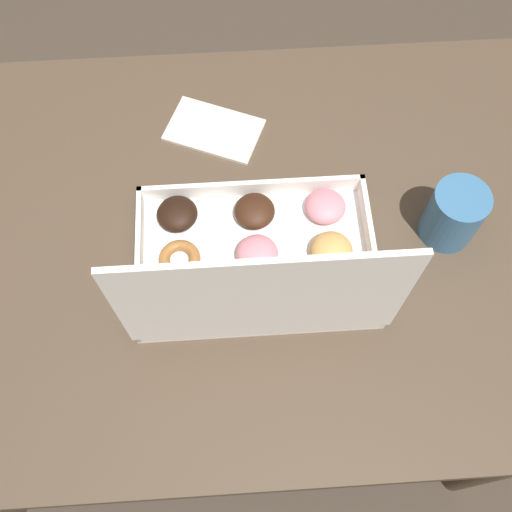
% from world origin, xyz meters
% --- Properties ---
extents(ground_plane, '(8.00, 8.00, 0.00)m').
position_xyz_m(ground_plane, '(0.00, 0.00, 0.00)').
color(ground_plane, '#42382D').
extents(dining_table, '(1.18, 0.77, 0.74)m').
position_xyz_m(dining_table, '(0.00, 0.00, 0.63)').
color(dining_table, '#4C3D2D').
rests_on(dining_table, ground_plane).
extents(donut_box, '(0.36, 0.25, 0.27)m').
position_xyz_m(donut_box, '(-0.07, 0.08, 0.79)').
color(donut_box, white).
rests_on(donut_box, dining_table).
extents(coffee_mug, '(0.08, 0.08, 0.10)m').
position_xyz_m(coffee_mug, '(-0.37, 0.01, 0.79)').
color(coffee_mug, teal).
rests_on(coffee_mug, dining_table).
extents(paper_napkin, '(0.18, 0.15, 0.01)m').
position_xyz_m(paper_napkin, '(-0.01, -0.21, 0.74)').
color(paper_napkin, silver).
rests_on(paper_napkin, dining_table).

